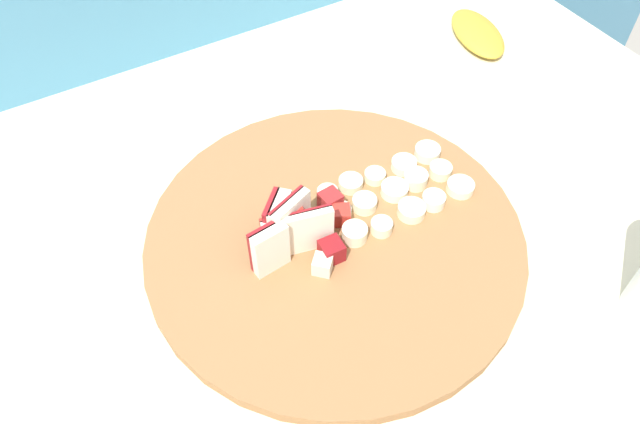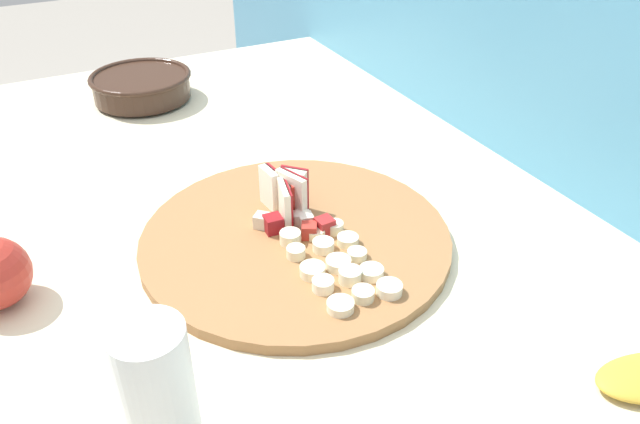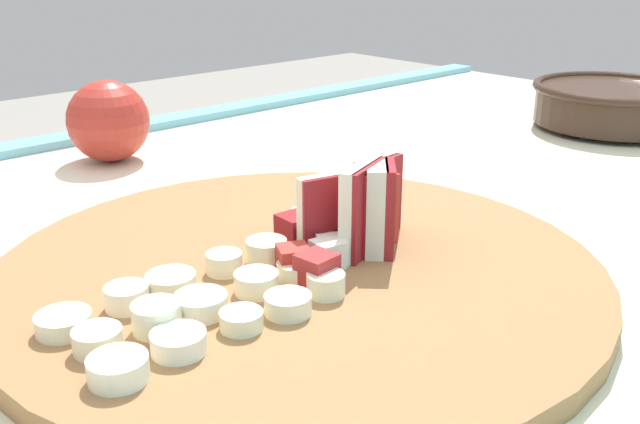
{
  "view_description": "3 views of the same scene",
  "coord_description": "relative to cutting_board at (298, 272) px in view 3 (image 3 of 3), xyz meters",
  "views": [
    {
      "loc": [
        -0.1,
        -0.29,
        1.38
      ],
      "look_at": [
        0.1,
        0.05,
        0.91
      ],
      "focal_mm": 34.13,
      "sensor_mm": 36.0,
      "label": 1
    },
    {
      "loc": [
        0.69,
        -0.23,
        1.33
      ],
      "look_at": [
        0.12,
        0.06,
        0.91
      ],
      "focal_mm": 34.47,
      "sensor_mm": 36.0,
      "label": 2
    },
    {
      "loc": [
        0.39,
        0.36,
        1.08
      ],
      "look_at": [
        0.13,
        0.07,
        0.93
      ],
      "focal_mm": 40.82,
      "sensor_mm": 36.0,
      "label": 3
    }
  ],
  "objects": [
    {
      "name": "cutting_board",
      "position": [
        0.0,
        0.0,
        0.0
      ],
      "size": [
        0.39,
        0.39,
        0.01
      ],
      "primitive_type": "cylinder",
      "color": "olive",
      "rests_on": "tiled_countertop"
    },
    {
      "name": "apple_wedge_fan",
      "position": [
        -0.05,
        0.01,
        0.04
      ],
      "size": [
        0.09,
        0.05,
        0.06
      ],
      "color": "maroon",
      "rests_on": "cutting_board"
    },
    {
      "name": "apple_dice_pile",
      "position": [
        -0.01,
        0.0,
        0.02
      ],
      "size": [
        0.07,
        0.09,
        0.02
      ],
      "color": "maroon",
      "rests_on": "cutting_board"
    },
    {
      "name": "banana_slice_rows",
      "position": [
        0.08,
        0.01,
        0.01
      ],
      "size": [
        0.16,
        0.09,
        0.02
      ],
      "color": "beige",
      "rests_on": "cutting_board"
    },
    {
      "name": "ceramic_bowl",
      "position": [
        -0.55,
        -0.06,
        0.02
      ],
      "size": [
        0.19,
        0.19,
        0.05
      ],
      "color": "#382319",
      "rests_on": "tiled_countertop"
    },
    {
      "name": "whole_apple",
      "position": [
        -0.05,
        -0.34,
        0.03
      ],
      "size": [
        0.08,
        0.08,
        0.08
      ],
      "primitive_type": "sphere",
      "color": "#B22D23",
      "rests_on": "tiled_countertop"
    }
  ]
}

